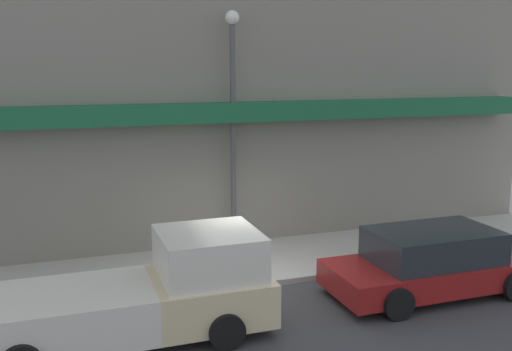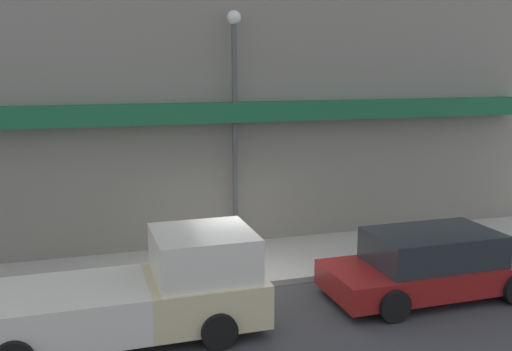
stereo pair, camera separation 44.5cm
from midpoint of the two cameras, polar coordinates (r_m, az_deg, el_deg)
The scene contains 7 objects.
ground_plane at distance 12.98m, azimuth -1.01°, elevation -11.27°, with size 80.00×80.00×0.00m, color #38383A.
sidewalk at distance 14.32m, azimuth -2.95°, elevation -8.83°, with size 36.00×3.06×0.13m.
building at distance 16.40m, azimuth -6.21°, elevation 11.80°, with size 19.80×3.80×10.78m.
pickup_truck at distance 10.82m, azimuth -12.39°, elevation -11.57°, with size 5.40×2.15×1.88m.
parked_car at distance 13.04m, azimuth 16.25°, elevation -8.34°, with size 4.66×2.08×1.43m.
fire_hydrant at distance 14.87m, azimuth 12.07°, elevation -6.67°, with size 0.16×0.16×0.69m.
street_lamp at distance 14.68m, azimuth -3.21°, elevation 7.03°, with size 0.36×0.36×6.13m.
Camera 1 is at (-3.97, -11.35, 4.89)m, focal length 40.00 mm.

